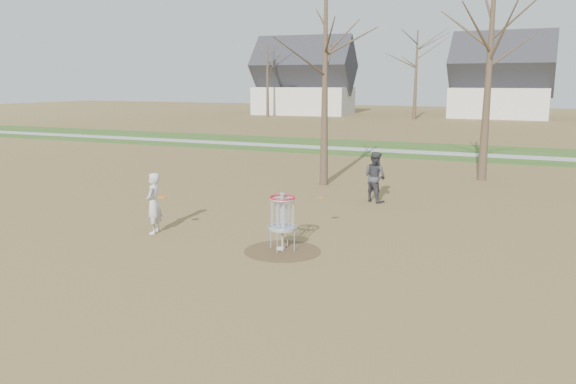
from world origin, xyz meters
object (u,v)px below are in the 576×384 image
(player_throwing, at_px, (375,177))
(disc_grounded, at_px, (281,248))
(disc_golf_basket, at_px, (282,213))
(player_standing, at_px, (154,203))

(player_throwing, height_order, disc_grounded, player_throwing)
(disc_grounded, bearing_deg, player_throwing, 83.76)
(disc_grounded, height_order, disc_golf_basket, disc_golf_basket)
(player_standing, distance_m, disc_golf_basket, 3.73)
(player_throwing, bearing_deg, disc_golf_basket, 112.63)
(player_standing, bearing_deg, disc_grounded, 73.60)
(player_standing, distance_m, disc_grounded, 3.70)
(disc_golf_basket, bearing_deg, disc_grounded, 128.50)
(player_standing, xyz_separation_m, disc_grounded, (3.62, -0.03, -0.78))
(player_standing, relative_size, player_throwing, 0.96)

